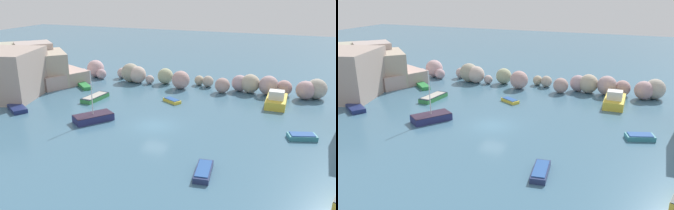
% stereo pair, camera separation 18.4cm
% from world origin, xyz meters
% --- Properties ---
extents(cove_water, '(160.00, 160.00, 0.00)m').
position_xyz_m(cove_water, '(0.00, 0.00, 0.00)').
color(cove_water, '#3F6882').
rests_on(cove_water, ground).
extents(cliff_headland_left, '(19.24, 18.56, 8.86)m').
position_xyz_m(cliff_headland_left, '(-25.19, 5.66, 2.82)').
color(cliff_headland_left, '#A89F91').
rests_on(cliff_headland_left, ground).
extents(rock_breakwater, '(36.28, 4.71, 2.76)m').
position_xyz_m(rock_breakwater, '(0.08, 15.37, 1.19)').
color(rock_breakwater, '#B99DA3').
rests_on(rock_breakwater, ground).
extents(moored_boat_0, '(3.91, 4.38, 5.50)m').
position_xyz_m(moored_boat_0, '(-6.55, -1.14, 0.42)').
color(moored_boat_0, navy).
rests_on(moored_boat_0, cove_water).
extents(moored_boat_1, '(2.60, 2.13, 0.44)m').
position_xyz_m(moored_boat_1, '(-0.99, 7.91, 0.21)').
color(moored_boat_1, gold).
rests_on(moored_boat_1, cove_water).
extents(moored_boat_2, '(2.30, 4.77, 2.00)m').
position_xyz_m(moored_boat_2, '(11.15, 11.09, 0.68)').
color(moored_boat_2, gold).
rests_on(moored_boat_2, cove_water).
extents(moored_boat_3, '(3.76, 3.41, 0.48)m').
position_xyz_m(moored_boat_3, '(-15.09, 9.92, 0.24)').
color(moored_boat_3, '#2F8D42').
rests_on(moored_boat_3, cove_water).
extents(moored_boat_4, '(3.48, 3.00, 0.48)m').
position_xyz_m(moored_boat_4, '(-16.60, -1.35, 0.24)').
color(moored_boat_4, navy).
rests_on(moored_boat_4, cove_water).
extents(moored_boat_6, '(1.56, 3.30, 0.54)m').
position_xyz_m(moored_boat_6, '(7.35, -7.82, 0.26)').
color(moored_boat_6, navy).
rests_on(moored_boat_6, cove_water).
extents(moored_boat_7, '(2.86, 2.04, 0.52)m').
position_xyz_m(moored_boat_7, '(14.26, 1.81, 0.25)').
color(moored_boat_7, teal).
rests_on(moored_boat_7, cove_water).
extents(moored_boat_8, '(1.89, 4.20, 0.57)m').
position_xyz_m(moored_boat_8, '(-10.43, 5.41, 0.30)').
color(moored_boat_8, '#378A45').
rests_on(moored_boat_8, cove_water).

